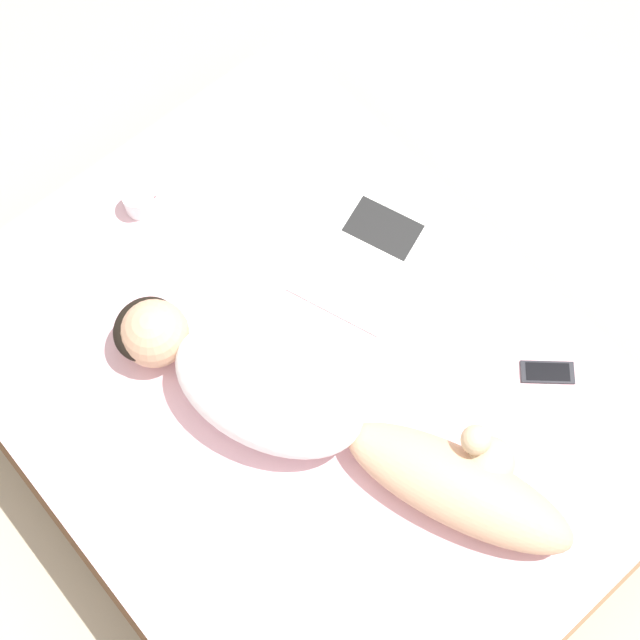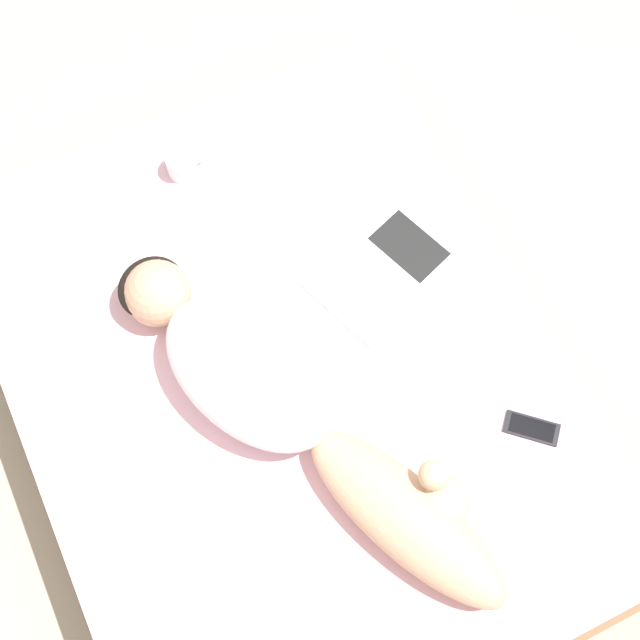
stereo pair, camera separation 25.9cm
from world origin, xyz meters
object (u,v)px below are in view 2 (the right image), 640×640
cell_phone (532,428)px  coffee_mug (182,164)px  person (275,397)px  open_magazine (386,268)px

cell_phone → coffee_mug: bearing=67.4°
person → open_magazine: bearing=6.0°
coffee_mug → cell_phone: size_ratio=0.79×
cell_phone → open_magazine: bearing=55.2°
open_magazine → cell_phone: (0.14, -0.62, 0.00)m
person → open_magazine: person is taller
person → cell_phone: (0.63, -0.37, -0.10)m
person → coffee_mug: bearing=64.0°
coffee_mug → cell_phone: 1.34m
cell_phone → person: bearing=102.0°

